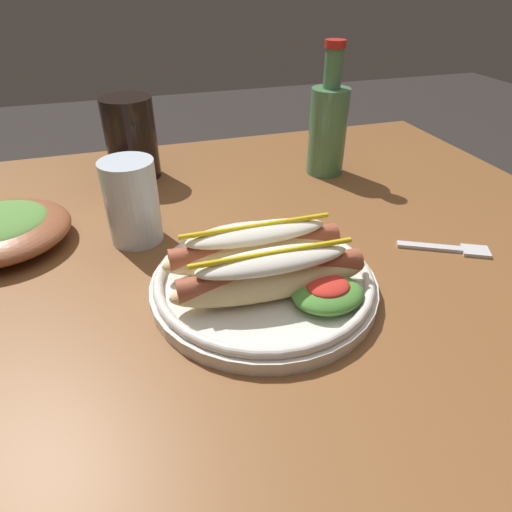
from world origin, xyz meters
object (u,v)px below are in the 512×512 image
(hot_dog_plate, at_px, (266,273))
(fork, at_px, (451,249))
(water_cup, at_px, (132,202))
(glass_bottle, at_px, (328,126))
(soda_cup, at_px, (131,138))
(side_bowl, at_px, (1,229))

(hot_dog_plate, xyz_separation_m, fork, (0.27, 0.01, -0.02))
(water_cup, xyz_separation_m, glass_bottle, (0.35, 0.14, 0.03))
(soda_cup, distance_m, water_cup, 0.23)
(fork, distance_m, side_bowl, 0.61)
(fork, xyz_separation_m, water_cup, (-0.40, 0.16, 0.06))
(hot_dog_plate, height_order, glass_bottle, glass_bottle)
(water_cup, relative_size, side_bowl, 0.64)
(soda_cup, distance_m, side_bowl, 0.28)
(soda_cup, bearing_deg, hot_dog_plate, -73.47)
(fork, bearing_deg, hot_dog_plate, -150.43)
(hot_dog_plate, distance_m, glass_bottle, 0.38)
(fork, bearing_deg, soda_cup, 162.43)
(fork, distance_m, glass_bottle, 0.32)
(hot_dog_plate, bearing_deg, water_cup, 128.62)
(fork, xyz_separation_m, side_bowl, (-0.58, 0.20, 0.02))
(water_cup, relative_size, glass_bottle, 0.51)
(fork, bearing_deg, side_bowl, -171.28)
(fork, relative_size, soda_cup, 0.82)
(hot_dog_plate, relative_size, fork, 2.30)
(hot_dog_plate, height_order, water_cup, water_cup)
(soda_cup, height_order, glass_bottle, glass_bottle)
(water_cup, bearing_deg, fork, -21.58)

